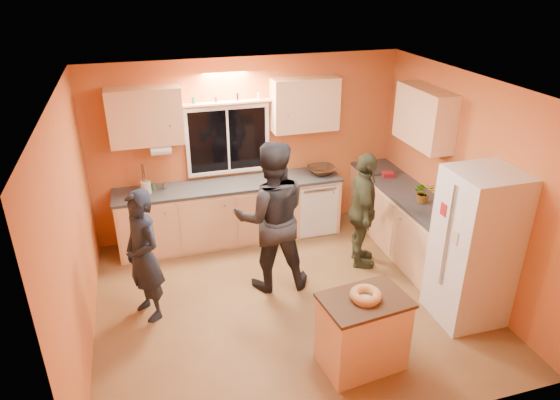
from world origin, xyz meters
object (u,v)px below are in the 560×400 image
object	(u,v)px
refrigerator	(475,248)
person_right	(363,211)
person_left	(143,256)
person_center	(271,217)
island	(362,332)

from	to	relation	value
refrigerator	person_right	world-z (taller)	refrigerator
refrigerator	person_left	size ratio (longest dim) A/B	1.15
person_left	person_center	xyz separation A→B (m)	(1.53, 0.19, 0.17)
person_center	person_right	bearing A→B (deg)	-167.01
island	person_right	world-z (taller)	person_right
refrigerator	person_center	distance (m)	2.33
refrigerator	island	xyz separation A→B (m)	(-1.49, -0.40, -0.49)
island	person_center	bearing A→B (deg)	100.12
person_center	person_right	world-z (taller)	person_center
island	person_center	size ratio (longest dim) A/B	0.47
person_center	person_right	distance (m)	1.30
person_center	refrigerator	bearing A→B (deg)	155.44
island	person_left	size ratio (longest dim) A/B	0.57
island	person_center	world-z (taller)	person_center
refrigerator	person_right	distance (m)	1.53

